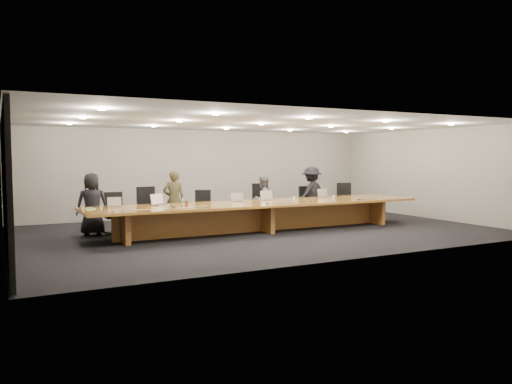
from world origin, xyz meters
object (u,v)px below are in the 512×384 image
laptop_e (325,193)px  chair_mid_left (203,208)px  laptop_b (160,199)px  amber_mug (187,203)px  person_b (174,200)px  mic_right (359,199)px  chair_far_left (115,213)px  person_c (263,200)px  chair_mid_right (264,203)px  paper_cup_near (294,198)px  conference_table (261,211)px  person_a (92,204)px  mic_center (268,203)px  av_box (116,211)px  chair_far_right (347,200)px  laptop_d (269,196)px  laptop_a (115,202)px  chair_left (150,209)px  paper_cup_far (334,197)px  laptop_c (237,197)px  mic_left (173,207)px  person_d (312,194)px  water_bottle (183,202)px  chair_right (309,203)px

laptop_e → chair_mid_left: bearing=161.5°
laptop_b → amber_mug: 0.64m
person_b → mic_right: person_b is taller
chair_far_left → person_c: (4.16, -0.03, 0.16)m
chair_mid_right → person_b: (-2.70, -0.01, 0.20)m
chair_far_left → paper_cup_near: size_ratio=13.39×
conference_table → person_b: (-1.97, 1.21, 0.27)m
person_a → mic_center: (3.98, -1.72, -0.01)m
paper_cup_near → av_box: paper_cup_near is taller
chair_far_right → laptop_d: bearing=-148.8°
person_a → laptop_a: person_a is taller
chair_far_left → laptop_a: 0.89m
person_a → av_box: bearing=99.7°
chair_mid_left → conference_table: bearing=-30.8°
chair_left → paper_cup_near: size_ratio=14.82×
chair_mid_left → paper_cup_far: (3.58, -1.10, 0.27)m
chair_mid_left → laptop_e: chair_mid_left is taller
chair_mid_right → laptop_c: 1.55m
chair_mid_right → paper_cup_near: size_ratio=14.86×
paper_cup_near → av_box: (-5.06, -0.94, -0.03)m
chair_mid_right → paper_cup_near: chair_mid_right is taller
laptop_e → chair_far_left: bearing=168.7°
mic_left → person_b: bearing=71.4°
conference_table → person_a: size_ratio=5.82×
chair_mid_left → person_b: bearing=-153.9°
person_d → laptop_d: person_d is taller
laptop_e → mic_right: bearing=-68.2°
laptop_a → paper_cup_far: laptop_a is taller
mic_left → av_box: bearing=-167.5°
mic_center → paper_cup_near: bearing=31.8°
person_b → person_c: size_ratio=1.13×
laptop_b → amber_mug: laptop_b is taller
chair_left → mic_center: size_ratio=9.71×
chair_left → water_bottle: (0.52, -1.12, 0.25)m
laptop_b → paper_cup_far: bearing=-25.4°
chair_far_left → person_b: (1.53, 0.03, 0.26)m
chair_mid_left → mic_left: 2.13m
person_b → chair_far_left: bearing=20.1°
person_a → conference_table: bearing=166.5°
amber_mug → person_b: bearing=90.1°
chair_right → chair_mid_left: bearing=172.0°
chair_mid_left → laptop_d: (1.50, -0.98, 0.37)m
chair_right → mic_left: (-4.86, -1.65, 0.24)m
chair_far_right → mic_center: chair_far_right is taller
laptop_a → laptop_e: size_ratio=0.92×
person_b → laptop_c: bearing=168.3°
conference_table → person_a: 4.24m
amber_mug → chair_far_right: bearing=10.8°
person_d → person_a: bearing=-17.0°
amber_mug → mic_right: size_ratio=0.84×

